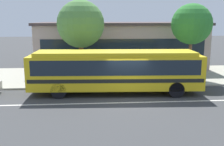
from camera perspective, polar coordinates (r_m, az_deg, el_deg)
name	(u,v)px	position (r m, az deg, el deg)	size (l,w,h in m)	color
ground_plane	(127,99)	(17.02, 3.20, -5.41)	(120.00, 120.00, 0.00)	#3B3C3D
sidewalk_slab	(117,76)	(23.46, 1.07, -0.55)	(60.00, 8.00, 0.12)	#A29F8E
lane_stripe_center	(129,103)	(16.26, 3.57, -6.21)	(56.00, 0.16, 0.01)	silver
transit_bus	(116,69)	(17.87, 0.77, 0.85)	(11.27, 3.08, 2.82)	gold
pedestrian_waiting_near_sign	(101,68)	(21.23, -2.35, 1.10)	(0.48, 0.48, 1.71)	navy
bus_stop_sign	(165,63)	(20.58, 11.03, 2.03)	(0.09, 0.44, 2.37)	gray
street_tree_near_stop	(81,24)	(22.00, -6.61, 10.13)	(3.77, 3.77, 6.24)	brown
street_tree_mid_block	(192,24)	(22.73, 16.38, 9.79)	(3.23, 3.23, 5.97)	brown
station_building	(120,44)	(28.23, 1.59, 6.01)	(16.38, 8.33, 4.52)	#B09891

